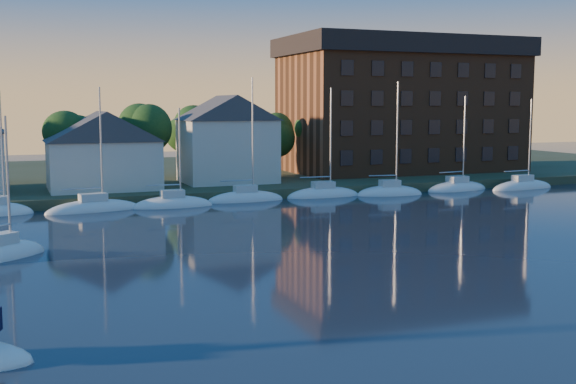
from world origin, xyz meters
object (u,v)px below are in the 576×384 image
clubhouse_east (227,138)px  condo_block (402,104)px  drifting_sailboat_left (3,257)px  clubhouse_centre (103,149)px

clubhouse_east → condo_block: size_ratio=0.34×
drifting_sailboat_left → clubhouse_east: bearing=14.0°
clubhouse_centre → drifting_sailboat_left: size_ratio=1.14×
clubhouse_east → clubhouse_centre: bearing=-171.9°
clubhouse_centre → drifting_sailboat_left: 29.94m
clubhouse_east → condo_block: bearing=12.9°
clubhouse_centre → clubhouse_east: bearing=8.1°
clubhouse_centre → condo_block: 41.05m
clubhouse_centre → condo_block: condo_block is taller
clubhouse_east → drifting_sailboat_left: bearing=-128.6°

